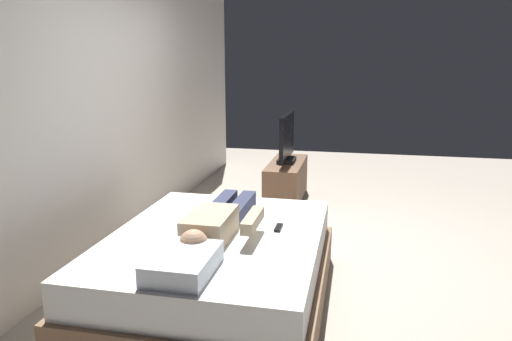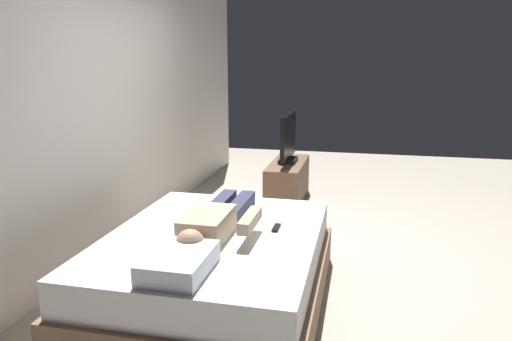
# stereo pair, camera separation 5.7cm
# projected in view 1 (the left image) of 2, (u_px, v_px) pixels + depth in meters

# --- Properties ---
(ground_plane) EXTENTS (10.00, 10.00, 0.00)m
(ground_plane) POSITION_uv_depth(u_px,v_px,m) (307.00, 255.00, 4.23)
(ground_plane) COLOR #ADA393
(back_wall) EXTENTS (6.40, 0.10, 2.80)m
(back_wall) POSITION_uv_depth(u_px,v_px,m) (132.00, 93.00, 4.67)
(back_wall) COLOR silver
(back_wall) RESTS_ON ground
(bed) EXTENTS (1.92, 1.51, 0.54)m
(bed) POSITION_uv_depth(u_px,v_px,m) (217.00, 270.00, 3.33)
(bed) COLOR brown
(bed) RESTS_ON ground
(pillow) EXTENTS (0.48, 0.34, 0.12)m
(pillow) POSITION_uv_depth(u_px,v_px,m) (183.00, 263.00, 2.64)
(pillow) COLOR white
(pillow) RESTS_ON bed
(person) EXTENTS (1.26, 0.46, 0.18)m
(person) POSITION_uv_depth(u_px,v_px,m) (218.00, 221.00, 3.28)
(person) COLOR tan
(person) RESTS_ON bed
(remote) EXTENTS (0.15, 0.04, 0.02)m
(remote) POSITION_uv_depth(u_px,v_px,m) (278.00, 228.00, 3.35)
(remote) COLOR black
(remote) RESTS_ON bed
(tv_stand) EXTENTS (1.10, 0.40, 0.50)m
(tv_stand) POSITION_uv_depth(u_px,v_px,m) (286.00, 182.00, 5.80)
(tv_stand) COLOR brown
(tv_stand) RESTS_ON ground
(tv) EXTENTS (0.88, 0.20, 0.59)m
(tv) POSITION_uv_depth(u_px,v_px,m) (287.00, 139.00, 5.68)
(tv) COLOR black
(tv) RESTS_ON tv_stand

